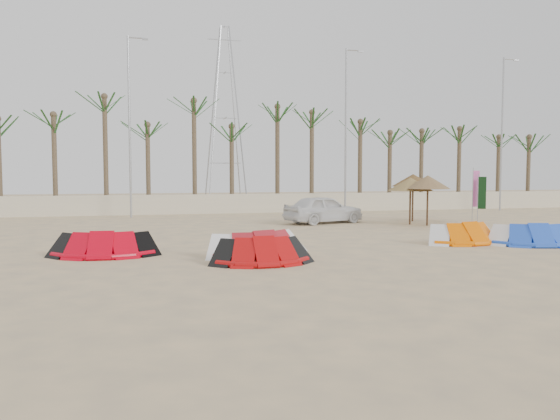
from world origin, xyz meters
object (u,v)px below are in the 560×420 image
object	(u,v)px
parasol_right	(413,180)
kite_orange	(462,232)
kite_red_mid	(260,249)
parasol_mid	(410,184)
kite_red_right	(258,242)
kite_red_left	(104,243)
parasol_left	(428,182)
car	(323,209)
kite_blue	(530,233)

from	to	relation	value
parasol_right	kite_orange	bearing A→B (deg)	-105.92
kite_red_mid	parasol_mid	bearing A→B (deg)	44.69
kite_red_right	kite_red_left	bearing A→B (deg)	168.74
kite_red_right	parasol_left	bearing A→B (deg)	35.75
kite_red_left	car	world-z (taller)	car
parasol_left	parasol_mid	size ratio (longest dim) A/B	1.05
kite_red_left	parasol_right	distance (m)	18.60
kite_blue	parasol_mid	distance (m)	8.67
kite_orange	parasol_left	bearing A→B (deg)	72.15
parasol_mid	parasol_right	xyz separation A→B (m)	(1.04, 1.71, 0.18)
kite_red_left	parasol_mid	world-z (taller)	parasol_mid
kite_red_left	parasol_right	xyz separation A→B (m)	(16.09, 9.13, 1.91)
kite_red_left	kite_red_right	distance (m)	5.14
kite_red_mid	parasol_right	size ratio (longest dim) A/B	1.15
kite_red_right	kite_orange	bearing A→B (deg)	7.11
kite_red_left	parasol_right	size ratio (longest dim) A/B	1.32
kite_red_mid	parasol_mid	xyz separation A→B (m)	(10.27, 10.16, 1.73)
kite_blue	parasol_mid	size ratio (longest dim) A/B	1.47
kite_red_right	kite_blue	xyz separation A→B (m)	(10.70, -0.04, -0.00)
kite_orange	kite_red_mid	bearing A→B (deg)	-162.29
kite_red_mid	kite_orange	size ratio (longest dim) A/B	0.89
kite_red_mid	car	bearing A→B (deg)	63.27
parasol_left	parasol_right	size ratio (longest dim) A/B	0.98
kite_orange	kite_blue	bearing A→B (deg)	-26.00
kite_blue	parasol_mid	world-z (taller)	parasol_mid
kite_red_mid	kite_red_right	bearing A→B (deg)	81.41
kite_blue	kite_red_right	bearing A→B (deg)	179.78
kite_red_mid	parasol_right	world-z (taller)	parasol_right
kite_red_left	parasol_left	distance (m)	17.05
kite_red_left	kite_blue	distance (m)	15.78
parasol_mid	car	distance (m)	4.82
parasol_mid	kite_blue	bearing A→B (deg)	-85.28
kite_red_right	kite_orange	world-z (taller)	same
kite_orange	parasol_left	size ratio (longest dim) A/B	1.32
kite_red_mid	kite_red_right	world-z (taller)	same
parasol_mid	kite_red_left	bearing A→B (deg)	-153.75
parasol_left	kite_red_mid	bearing A→B (deg)	-139.23
kite_blue	kite_red_mid	bearing A→B (deg)	-171.24
kite_red_mid	kite_orange	bearing A→B (deg)	17.71
kite_red_mid	parasol_left	bearing A→B (deg)	40.77
kite_red_mid	kite_orange	world-z (taller)	same
parasol_mid	parasol_right	world-z (taller)	parasol_right
kite_red_mid	kite_orange	distance (m)	9.15
kite_red_right	parasol_mid	xyz separation A→B (m)	(10.00, 8.43, 1.73)
kite_red_left	car	xyz separation A→B (m)	(10.80, 9.21, 0.34)
kite_red_right	kite_blue	size ratio (longest dim) A/B	1.07
kite_red_left	kite_red_mid	size ratio (longest dim) A/B	1.14
kite_orange	parasol_right	distance (m)	9.64
kite_red_right	kite_blue	distance (m)	10.70
parasol_right	kite_red_mid	bearing A→B (deg)	-133.62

